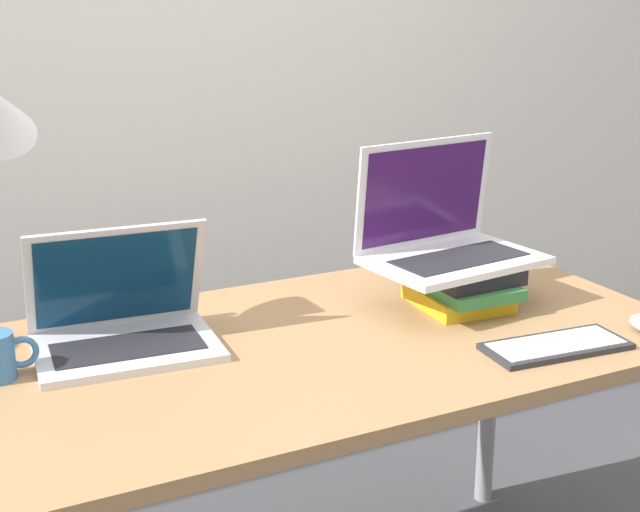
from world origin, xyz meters
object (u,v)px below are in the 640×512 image
object	(u,v)px
book_stack	(461,284)
laptop_on_books	(445,237)
laptop_left	(123,324)
wireless_keyboard	(556,346)

from	to	relation	value
book_stack	laptop_on_books	distance (m)	0.11
laptop_left	wireless_keyboard	bearing A→B (deg)	-27.24
laptop_left	book_stack	xyz separation A→B (m)	(0.75, -0.10, 0.00)
laptop_left	book_stack	world-z (taller)	laptop_left
laptop_left	laptop_on_books	world-z (taller)	laptop_on_books
laptop_left	wireless_keyboard	xyz separation A→B (m)	(0.77, -0.40, -0.04)
laptop_left	wireless_keyboard	distance (m)	0.87
laptop_left	laptop_on_books	xyz separation A→B (m)	(0.73, -0.05, 0.10)
wireless_keyboard	laptop_left	bearing A→B (deg)	152.76
book_stack	laptop_on_books	size ratio (longest dim) A/B	0.68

